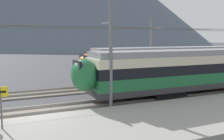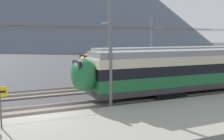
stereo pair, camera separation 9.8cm
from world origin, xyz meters
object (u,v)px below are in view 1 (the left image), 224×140
(platform_sign, at_px, (1,98))
(train_far_track, at_px, (223,60))
(catenary_mast_mid, at_px, (110,46))
(catenary_mast_far_side, at_px, (152,48))

(platform_sign, bearing_deg, train_far_track, 20.46)
(train_far_track, relative_size, platform_sign, 16.86)
(catenary_mast_mid, distance_m, platform_sign, 7.52)
(catenary_mast_mid, relative_size, platform_sign, 22.45)
(train_far_track, relative_size, catenary_mast_far_side, 0.75)
(train_far_track, height_order, catenary_mast_far_side, catenary_mast_far_side)
(train_far_track, height_order, catenary_mast_mid, catenary_mast_mid)
(train_far_track, relative_size, catenary_mast_mid, 0.75)
(catenary_mast_mid, xyz_separation_m, platform_sign, (-6.79, -2.18, -2.38))
(catenary_mast_mid, bearing_deg, platform_sign, -162.17)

